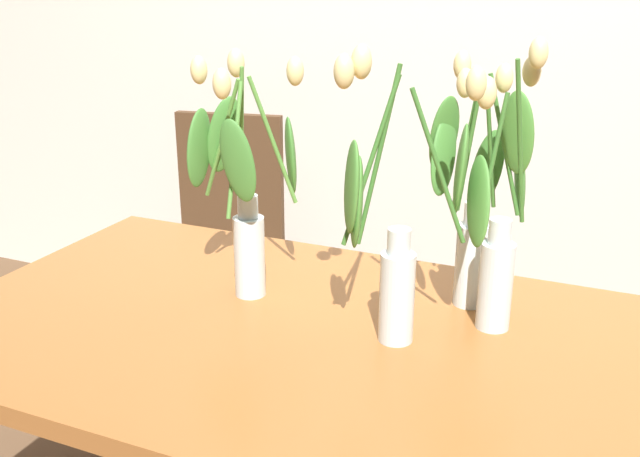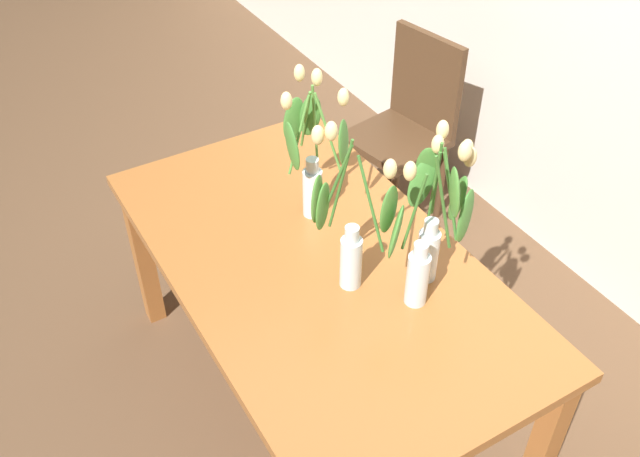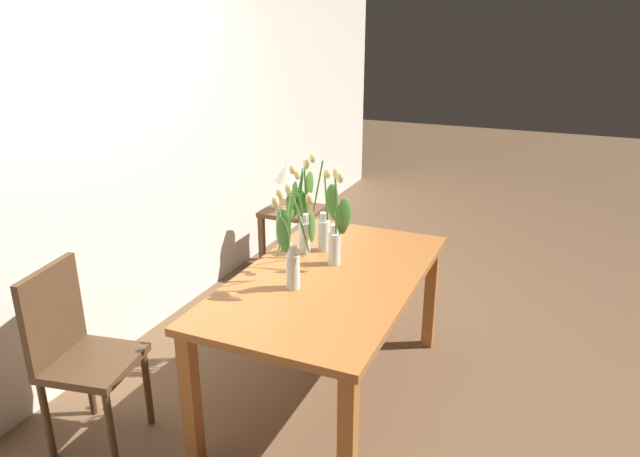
% 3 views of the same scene
% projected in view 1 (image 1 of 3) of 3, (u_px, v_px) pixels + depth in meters
% --- Properties ---
extents(dining_table, '(1.60, 0.90, 0.74)m').
position_uv_depth(dining_table, '(320.00, 373.00, 1.50)').
color(dining_table, '#A3602D').
rests_on(dining_table, ground).
extents(tulip_vase_0, '(0.24, 0.21, 0.57)m').
position_uv_depth(tulip_vase_0, '(395.00, 240.00, 1.36)').
color(tulip_vase_0, silver).
rests_on(tulip_vase_0, dining_table).
extents(tulip_vase_1, '(0.12, 0.25, 0.57)m').
position_uv_depth(tulip_vase_1, '(498.00, 240.00, 1.44)').
color(tulip_vase_1, silver).
rests_on(tulip_vase_1, dining_table).
extents(tulip_vase_2, '(0.23, 0.17, 0.53)m').
position_uv_depth(tulip_vase_2, '(475.00, 202.00, 1.54)').
color(tulip_vase_2, silver).
rests_on(tulip_vase_2, dining_table).
extents(tulip_vase_3, '(0.24, 0.23, 0.53)m').
position_uv_depth(tulip_vase_3, '(244.00, 195.00, 1.57)').
color(tulip_vase_3, silver).
rests_on(tulip_vase_3, dining_table).
extents(dining_chair, '(0.47, 0.47, 0.93)m').
position_uv_depth(dining_chair, '(223.00, 229.00, 2.70)').
color(dining_chair, '#4C331E').
rests_on(dining_chair, ground).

